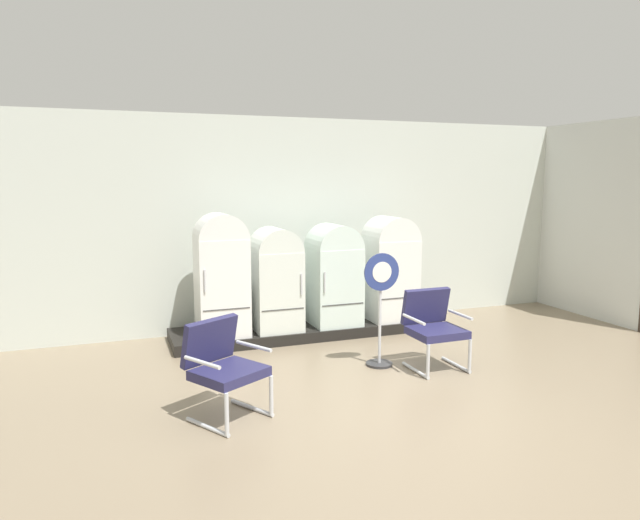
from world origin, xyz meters
TOP-DOWN VIEW (x-y plane):
  - ground at (0.00, 0.00)m, footprint 12.00×10.00m
  - back_wall at (0.00, 3.66)m, footprint 11.76×0.12m
  - side_wall_right at (4.66, 2.48)m, footprint 0.16×2.20m
  - display_plinth at (0.00, 3.02)m, footprint 3.88×0.95m
  - refrigerator_0 at (-1.26, 2.90)m, footprint 0.66×0.64m
  - refrigerator_1 at (-0.51, 2.93)m, footprint 0.64×0.72m
  - refrigerator_2 at (0.36, 2.93)m, footprint 0.67×0.71m
  - refrigerator_3 at (1.25, 2.91)m, footprint 0.68×0.67m
  - armchair_left at (-1.69, 0.58)m, footprint 0.84×0.85m
  - armchair_right at (0.91, 1.14)m, footprint 0.67×0.64m
  - sign_stand at (0.35, 1.41)m, footprint 0.45×0.32m

SIDE VIEW (x-z plane):
  - ground at x=0.00m, z-range -0.05..0.00m
  - display_plinth at x=0.00m, z-range 0.00..0.15m
  - armchair_left at x=-1.69m, z-range 0.06..0.99m
  - armchair_right at x=0.91m, z-range 0.06..0.99m
  - sign_stand at x=0.35m, z-range -0.03..1.34m
  - refrigerator_1 at x=-0.51m, z-range 0.19..1.60m
  - refrigerator_2 at x=0.36m, z-range 0.19..1.63m
  - refrigerator_3 at x=1.25m, z-range 0.19..1.72m
  - refrigerator_0 at x=-1.26m, z-range 0.20..1.83m
  - side_wall_right at x=4.66m, z-range -0.01..3.11m
  - back_wall at x=0.00m, z-range 0.01..3.13m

